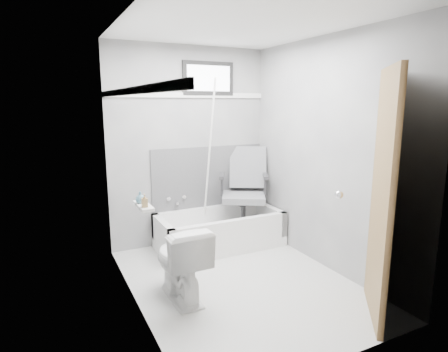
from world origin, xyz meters
TOP-DOWN VIEW (x-y plane):
  - floor at (0.00, 0.00)m, footprint 2.60×2.60m
  - ceiling at (0.00, 0.00)m, footprint 2.60×2.60m
  - wall_back at (0.00, 1.30)m, footprint 2.00×0.02m
  - wall_front at (0.00, -1.30)m, footprint 2.00×0.02m
  - wall_left at (-1.00, 0.00)m, footprint 0.02×2.60m
  - wall_right at (1.00, 0.00)m, footprint 0.02×2.60m
  - bathtub at (0.23, 0.93)m, footprint 1.50×0.70m
  - office_chair at (0.58, 0.97)m, footprint 0.83×0.83m
  - toilet at (-0.62, -0.02)m, footprint 0.40×0.70m
  - door at (0.98, -1.28)m, footprint 0.78×0.78m
  - window at (0.25, 1.29)m, footprint 0.66×0.04m
  - backerboard at (0.25, 1.29)m, footprint 1.50×0.02m
  - trim_back at (0.00, 1.29)m, footprint 2.00×0.02m
  - trim_left at (-0.99, 0.00)m, footprint 0.02×2.60m
  - pole at (0.15, 1.06)m, footprint 0.02×0.42m
  - shelf at (-0.93, -0.04)m, footprint 0.10×0.32m
  - soap_bottle_a at (-0.94, -0.12)m, footprint 0.05×0.05m
  - soap_bottle_b at (-0.94, 0.02)m, footprint 0.09×0.09m
  - faucet at (-0.20, 1.27)m, footprint 0.26×0.10m

SIDE VIEW (x-z plane):
  - floor at x=0.00m, z-range 0.00..0.00m
  - bathtub at x=0.23m, z-range 0.00..0.42m
  - toilet at x=-0.62m, z-range 0.00..0.69m
  - faucet at x=-0.20m, z-range 0.47..0.63m
  - office_chair at x=0.58m, z-range 0.12..1.18m
  - backerboard at x=0.25m, z-range 0.41..1.19m
  - shelf at x=-0.93m, z-range 0.89..0.91m
  - soap_bottle_b at x=-0.94m, z-range 0.91..1.01m
  - soap_bottle_a at x=-0.94m, z-range 0.91..1.02m
  - door at x=0.98m, z-range 0.00..2.00m
  - pole at x=0.15m, z-range 0.09..2.01m
  - wall_back at x=0.00m, z-range 0.00..2.40m
  - wall_front at x=0.00m, z-range 0.00..2.40m
  - wall_left at x=-1.00m, z-range 0.00..2.40m
  - wall_right at x=1.00m, z-range 0.00..2.40m
  - trim_back at x=0.00m, z-range 1.79..1.85m
  - trim_left at x=-0.99m, z-range 1.79..1.85m
  - window at x=0.25m, z-range 1.82..2.22m
  - ceiling at x=0.00m, z-range 2.40..2.40m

